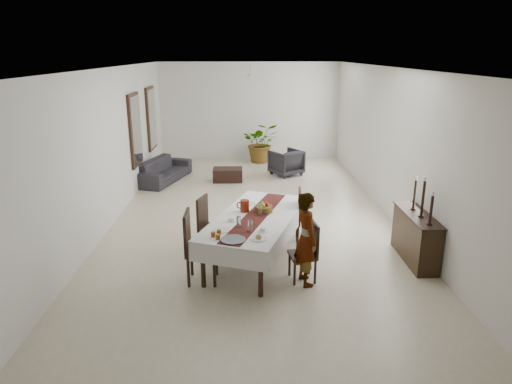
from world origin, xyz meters
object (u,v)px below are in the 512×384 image
dining_table_top (256,218)px  sofa (163,170)px  red_pitcher (245,206)px  sideboard_body (415,238)px  woman (306,239)px

dining_table_top → sofa: bearing=135.2°
red_pitcher → sideboard_body: red_pitcher is taller
sofa → red_pitcher: bearing=-137.7°
red_pitcher → sofa: 5.49m
woman → sofa: size_ratio=0.71×
red_pitcher → sofa: (-2.29, 4.95, -0.60)m
dining_table_top → woman: 1.16m
dining_table_top → woman: bearing=-30.0°
woman → sideboard_body: woman is taller
woman → red_pitcher: bearing=28.0°
dining_table_top → red_pitcher: 0.34m
red_pitcher → sofa: bearing=114.9°
dining_table_top → sofa: size_ratio=1.20×
woman → sideboard_body: bearing=-81.2°
dining_table_top → sideboard_body: 2.79m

